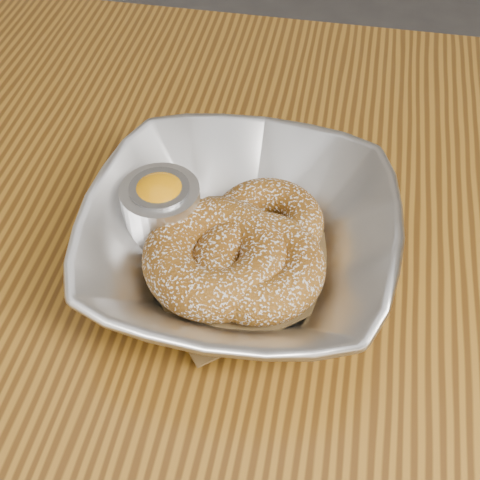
% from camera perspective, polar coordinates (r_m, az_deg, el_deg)
% --- Properties ---
extents(table, '(1.20, 0.80, 0.75)m').
position_cam_1_polar(table, '(0.60, 11.15, -11.45)').
color(table, brown).
rests_on(table, ground_plane).
extents(serving_bowl, '(0.24, 0.24, 0.06)m').
position_cam_1_polar(serving_bowl, '(0.51, -0.00, -0.07)').
color(serving_bowl, silver).
rests_on(serving_bowl, table).
extents(parchment, '(0.20, 0.20, 0.00)m').
position_cam_1_polar(parchment, '(0.52, -0.00, -1.55)').
color(parchment, brown).
rests_on(parchment, table).
extents(donut_back, '(0.12, 0.12, 0.03)m').
position_cam_1_polar(donut_back, '(0.52, 2.41, 1.54)').
color(donut_back, brown).
rests_on(donut_back, parchment).
extents(donut_front, '(0.13, 0.13, 0.04)m').
position_cam_1_polar(donut_front, '(0.49, -2.01, -1.49)').
color(donut_front, brown).
rests_on(donut_front, parchment).
extents(donut_extra, '(0.12, 0.12, 0.04)m').
position_cam_1_polar(donut_extra, '(0.49, 1.55, -2.26)').
color(donut_extra, brown).
rests_on(donut_extra, parchment).
extents(ramekin, '(0.06, 0.06, 0.06)m').
position_cam_1_polar(ramekin, '(0.52, -6.71, 2.69)').
color(ramekin, silver).
rests_on(ramekin, table).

